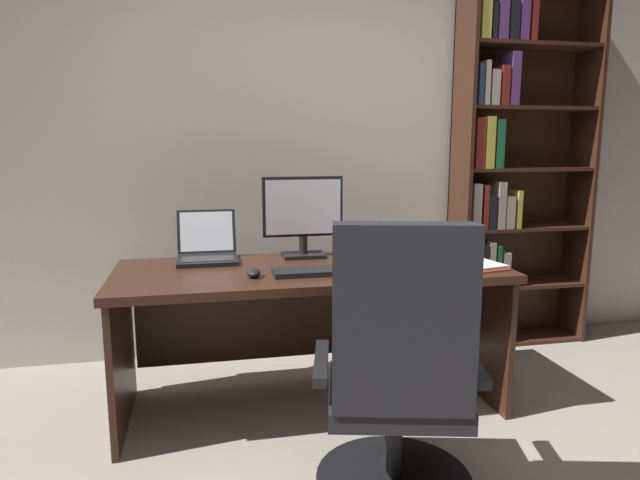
# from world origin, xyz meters

# --- Properties ---
(wall_back) EXTENTS (5.31, 0.12, 2.80)m
(wall_back) POSITION_xyz_m (0.00, 1.94, 1.40)
(wall_back) COLOR beige
(wall_back) RESTS_ON ground
(desk) EXTENTS (1.87, 0.76, 0.72)m
(desk) POSITION_xyz_m (-0.16, 1.12, 0.53)
(desk) COLOR #381E14
(desk) RESTS_ON ground
(bookshelf) EXTENTS (0.89, 0.29, 2.30)m
(bookshelf) POSITION_xyz_m (1.26, 1.72, 1.15)
(bookshelf) COLOR #381E14
(bookshelf) RESTS_ON ground
(office_chair) EXTENTS (0.68, 0.60, 1.06)m
(office_chair) POSITION_xyz_m (-0.00, 0.21, 0.45)
(office_chair) COLOR black
(office_chair) RESTS_ON ground
(monitor) EXTENTS (0.42, 0.16, 0.42)m
(monitor) POSITION_xyz_m (-0.15, 1.29, 0.93)
(monitor) COLOR black
(monitor) RESTS_ON desk
(laptop) EXTENTS (0.30, 0.32, 0.25)m
(laptop) POSITION_xyz_m (-0.65, 1.30, 0.77)
(laptop) COLOR black
(laptop) RESTS_ON desk
(keyboard) EXTENTS (0.42, 0.15, 0.02)m
(keyboard) POSITION_xyz_m (-0.15, 0.89, 0.73)
(keyboard) COLOR black
(keyboard) RESTS_ON desk
(computer_mouse) EXTENTS (0.06, 0.10, 0.04)m
(computer_mouse) POSITION_xyz_m (-0.45, 0.89, 0.74)
(computer_mouse) COLOR black
(computer_mouse) RESTS_ON desk
(reading_stand_with_book) EXTENTS (0.33, 0.26, 0.13)m
(reading_stand_with_book) POSITION_xyz_m (0.32, 1.35, 0.79)
(reading_stand_with_book) COLOR black
(reading_stand_with_book) RESTS_ON desk
(open_binder) EXTENTS (0.56, 0.36, 0.02)m
(open_binder) POSITION_xyz_m (0.48, 0.84, 0.73)
(open_binder) COLOR #DB422D
(open_binder) RESTS_ON desk
(notepad) EXTENTS (0.17, 0.23, 0.01)m
(notepad) POSITION_xyz_m (0.18, 1.07, 0.72)
(notepad) COLOR white
(notepad) RESTS_ON desk
(pen) EXTENTS (0.14, 0.05, 0.01)m
(pen) POSITION_xyz_m (0.20, 1.07, 0.73)
(pen) COLOR maroon
(pen) RESTS_ON notepad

